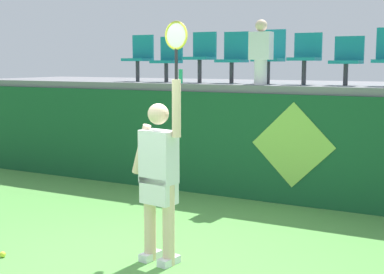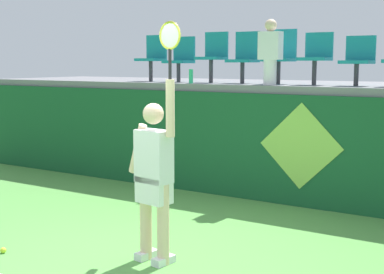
# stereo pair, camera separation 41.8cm
# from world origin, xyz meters

# --- Properties ---
(ground_plane) EXTENTS (40.00, 40.00, 0.00)m
(ground_plane) POSITION_xyz_m (0.00, 0.00, 0.00)
(ground_plane) COLOR #519342
(court_back_wall) EXTENTS (12.17, 0.20, 1.65)m
(court_back_wall) POSITION_xyz_m (0.00, 3.31, 0.82)
(court_back_wall) COLOR #144C28
(court_back_wall) RESTS_ON ground_plane
(spectator_platform) EXTENTS (12.17, 2.64, 0.12)m
(spectator_platform) POSITION_xyz_m (0.00, 4.58, 1.71)
(spectator_platform) COLOR slate
(spectator_platform) RESTS_ON court_back_wall
(tennis_player) EXTENTS (0.75, 0.32, 2.52)m
(tennis_player) POSITION_xyz_m (0.17, 0.27, 0.96)
(tennis_player) COLOR white
(tennis_player) RESTS_ON ground_plane
(tennis_ball) EXTENTS (0.07, 0.07, 0.07)m
(tennis_ball) POSITION_xyz_m (-1.42, -0.42, 0.03)
(tennis_ball) COLOR #D1E533
(tennis_ball) RESTS_ON ground_plane
(water_bottle) EXTENTS (0.07, 0.07, 0.23)m
(water_bottle) POSITION_xyz_m (-1.31, 3.38, 1.88)
(water_bottle) COLOR #26B272
(water_bottle) RESTS_ON spectator_platform
(stadium_chair_0) EXTENTS (0.44, 0.42, 0.84)m
(stadium_chair_0) POSITION_xyz_m (-2.49, 3.94, 2.24)
(stadium_chair_0) COLOR #38383D
(stadium_chair_0) RESTS_ON spectator_platform
(stadium_chair_1) EXTENTS (0.44, 0.42, 0.80)m
(stadium_chair_1) POSITION_xyz_m (-1.88, 3.94, 2.20)
(stadium_chair_1) COLOR #38383D
(stadium_chair_1) RESTS_ON spectator_platform
(stadium_chair_2) EXTENTS (0.44, 0.42, 0.86)m
(stadium_chair_2) POSITION_xyz_m (-1.22, 3.94, 2.25)
(stadium_chair_2) COLOR #38383D
(stadium_chair_2) RESTS_ON spectator_platform
(stadium_chair_3) EXTENTS (0.44, 0.42, 0.85)m
(stadium_chair_3) POSITION_xyz_m (-0.62, 3.95, 2.23)
(stadium_chair_3) COLOR #38383D
(stadium_chair_3) RESTS_ON spectator_platform
(stadium_chair_4) EXTENTS (0.44, 0.42, 0.87)m
(stadium_chair_4) POSITION_xyz_m (0.02, 3.95, 2.24)
(stadium_chair_4) COLOR #38383D
(stadium_chair_4) RESTS_ON spectator_platform
(stadium_chair_5) EXTENTS (0.44, 0.42, 0.81)m
(stadium_chair_5) POSITION_xyz_m (0.61, 3.94, 2.22)
(stadium_chair_5) COLOR #38383D
(stadium_chair_5) RESTS_ON spectator_platform
(stadium_chair_6) EXTENTS (0.44, 0.42, 0.74)m
(stadium_chair_6) POSITION_xyz_m (1.25, 3.94, 2.18)
(stadium_chair_6) COLOR #38383D
(stadium_chair_6) RESTS_ON spectator_platform
(spectator_0) EXTENTS (0.34, 0.20, 1.00)m
(spectator_0) POSITION_xyz_m (0.02, 3.54, 2.28)
(spectator_0) COLOR white
(spectator_0) RESTS_ON spectator_platform
(wall_signage_mount) EXTENTS (1.27, 0.01, 1.54)m
(wall_signage_mount) POSITION_xyz_m (0.67, 3.21, 0.00)
(wall_signage_mount) COLOR #144C28
(wall_signage_mount) RESTS_ON ground_plane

